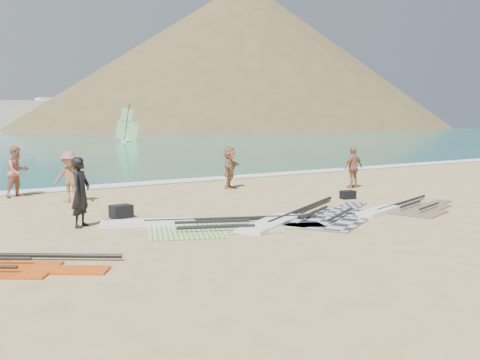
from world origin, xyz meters
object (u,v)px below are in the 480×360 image
beachgoer_mid (70,177)px  beachgoer_back (353,167)px  rig_orange (404,209)px  gear_bag_near (121,211)px  beachgoer_right (230,167)px  beachgoer_left (17,172)px  rig_green (194,225)px  gear_bag_far (348,195)px  rig_grey (306,218)px  person_wetsuit (81,192)px

beachgoer_mid → beachgoer_back: size_ratio=1.03×
rig_orange → beachgoer_back: size_ratio=2.87×
gear_bag_near → beachgoer_right: size_ratio=0.34×
beachgoer_left → beachgoer_back: size_ratio=1.10×
rig_green → beachgoer_back: 10.25m
gear_bag_near → beachgoer_right: bearing=32.4°
gear_bag_far → beachgoer_back: size_ratio=0.29×
rig_grey → beachgoer_right: bearing=46.1°
gear_bag_far → beachgoer_back: (2.42, 2.15, 0.71)m
person_wetsuit → beachgoer_right: (7.64, 4.67, -0.07)m
rig_green → beachgoer_back: size_ratio=3.30×
gear_bag_far → beachgoer_mid: (-8.66, 4.71, 0.74)m
beachgoer_back → person_wetsuit: bearing=5.9°
person_wetsuit → beachgoer_right: size_ratio=1.08×
rig_green → rig_grey: bearing=8.4°
rig_orange → person_wetsuit: bearing=144.2°
rig_grey → beachgoer_right: (1.96, 7.20, 0.82)m
rig_orange → beachgoer_back: beachgoer_back is taller
rig_green → gear_bag_near: gear_bag_near is taller
rig_green → gear_bag_far: gear_bag_far is taller
gear_bag_far → person_wetsuit: 9.66m
rig_orange → gear_bag_far: size_ratio=9.82×
gear_bag_far → rig_green: bearing=-168.4°
rig_orange → person_wetsuit: 9.84m
person_wetsuit → beachgoer_back: 12.20m
rig_green → beachgoer_left: 9.07m
gear_bag_near → person_wetsuit: (-1.37, -0.69, 0.75)m
rig_orange → beachgoer_back: (2.73, 4.94, 0.82)m
gear_bag_near → beachgoer_mid: size_ratio=0.34×
beachgoer_left → beachgoer_mid: bearing=-88.1°
gear_bag_far → beachgoer_mid: size_ratio=0.28×
rig_grey → gear_bag_far: (3.93, 2.29, 0.10)m
beachgoer_back → beachgoer_right: 5.20m
rig_orange → beachgoer_left: 13.82m
gear_bag_near → gear_bag_far: bearing=-6.5°
rig_grey → gear_bag_near: size_ratio=10.61×
rig_green → beachgoer_left: (-2.78, 8.58, 0.90)m
beachgoer_left → rig_orange: bearing=-71.2°
person_wetsuit → beachgoer_mid: person_wetsuit is taller
beachgoer_right → beachgoer_back: bearing=-77.1°
rig_orange → gear_bag_near: 8.77m
rig_grey → gear_bag_far: size_ratio=12.58×
rig_orange → rig_grey: bearing=154.5°
gear_bag_far → beachgoer_left: size_ratio=0.27×
person_wetsuit → rig_green: bearing=-81.8°
person_wetsuit → beachgoer_right: 8.96m
rig_orange → person_wetsuit: (-9.31, 3.03, 0.89)m
rig_orange → beachgoer_mid: size_ratio=2.79×
gear_bag_near → beachgoer_left: (-1.65, 6.18, 0.76)m
rig_green → gear_bag_far: bearing=34.5°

